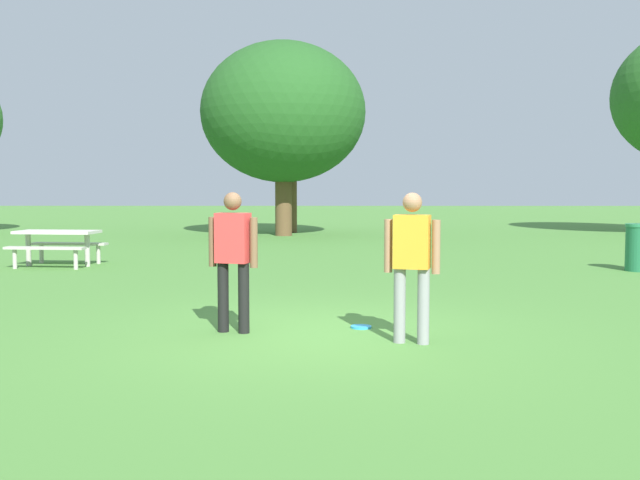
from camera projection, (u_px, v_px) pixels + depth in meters
The scene contains 8 objects.
ground_plane at pixel (314, 334), 8.57m from camera, with size 120.00×120.00×0.00m, color #4C8438.
person_thrower at pixel (412, 257), 7.96m from camera, with size 0.59×0.32×1.64m.
person_catcher at pixel (233, 252), 8.57m from camera, with size 0.59×0.32×1.64m.
frisbee at pixel (361, 327), 8.91m from camera, with size 0.25×0.25×0.03m, color #2D9EDB.
picnic_table_near at pixel (58, 240), 15.85m from camera, with size 1.83×1.58×0.77m.
trash_can_beside_table at pixel (640, 247), 14.95m from camera, with size 0.59×0.59×0.96m.
tree_broad_center at pixel (283, 113), 25.69m from camera, with size 5.74×5.74×6.75m.
tree_far_right at pixel (290, 124), 27.53m from camera, with size 3.43×3.43×5.57m.
Camera 1 is at (0.13, -8.47, 1.69)m, focal length 41.44 mm.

